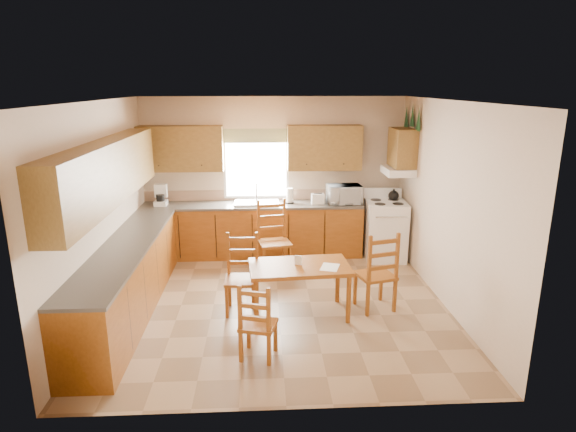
{
  "coord_description": "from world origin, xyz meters",
  "views": [
    {
      "loc": [
        -0.19,
        -6.04,
        2.9
      ],
      "look_at": [
        0.15,
        0.3,
        1.15
      ],
      "focal_mm": 30.0,
      "sensor_mm": 36.0,
      "label": 1
    }
  ],
  "objects_px": {
    "stove": "(385,231)",
    "dining_table": "(299,290)",
    "chair_far_left": "(242,275)",
    "microwave": "(344,194)",
    "chair_near_left": "(258,320)",
    "chair_near_right": "(376,270)",
    "chair_far_right": "(274,238)"
  },
  "relations": [
    {
      "from": "microwave",
      "to": "chair_far_right",
      "type": "distance_m",
      "value": 1.54
    },
    {
      "from": "chair_near_left",
      "to": "microwave",
      "type": "bearing_deg",
      "value": -98.9
    },
    {
      "from": "stove",
      "to": "chair_far_right",
      "type": "relative_size",
      "value": 0.86
    },
    {
      "from": "chair_near_left",
      "to": "chair_far_right",
      "type": "xyz_separation_m",
      "value": [
        0.24,
        2.44,
        0.13
      ]
    },
    {
      "from": "dining_table",
      "to": "chair_far_right",
      "type": "relative_size",
      "value": 1.12
    },
    {
      "from": "chair_near_left",
      "to": "chair_far_left",
      "type": "height_order",
      "value": "chair_far_left"
    },
    {
      "from": "stove",
      "to": "dining_table",
      "type": "height_order",
      "value": "stove"
    },
    {
      "from": "stove",
      "to": "dining_table",
      "type": "relative_size",
      "value": 0.77
    },
    {
      "from": "dining_table",
      "to": "chair_near_left",
      "type": "relative_size",
      "value": 1.44
    },
    {
      "from": "stove",
      "to": "chair_near_left",
      "type": "distance_m",
      "value": 3.68
    },
    {
      "from": "stove",
      "to": "microwave",
      "type": "bearing_deg",
      "value": 164.19
    },
    {
      "from": "chair_near_left",
      "to": "chair_far_left",
      "type": "bearing_deg",
      "value": -63.55
    },
    {
      "from": "stove",
      "to": "chair_far_left",
      "type": "height_order",
      "value": "chair_far_left"
    },
    {
      "from": "microwave",
      "to": "chair_near_left",
      "type": "distance_m",
      "value": 3.61
    },
    {
      "from": "dining_table",
      "to": "chair_near_right",
      "type": "xyz_separation_m",
      "value": [
        1.01,
        0.13,
        0.2
      ]
    },
    {
      "from": "stove",
      "to": "chair_far_left",
      "type": "xyz_separation_m",
      "value": [
        -2.36,
        -1.9,
        0.03
      ]
    },
    {
      "from": "chair_near_right",
      "to": "dining_table",
      "type": "bearing_deg",
      "value": -7.71
    },
    {
      "from": "microwave",
      "to": "dining_table",
      "type": "height_order",
      "value": "microwave"
    },
    {
      "from": "dining_table",
      "to": "chair_far_left",
      "type": "xyz_separation_m",
      "value": [
        -0.74,
        0.12,
        0.17
      ]
    },
    {
      "from": "chair_far_left",
      "to": "chair_far_right",
      "type": "xyz_separation_m",
      "value": [
        0.46,
        1.35,
        0.05
      ]
    },
    {
      "from": "chair_near_left",
      "to": "chair_far_right",
      "type": "bearing_deg",
      "value": -80.36
    },
    {
      "from": "stove",
      "to": "chair_far_right",
      "type": "distance_m",
      "value": 1.98
    },
    {
      "from": "chair_near_right",
      "to": "chair_far_right",
      "type": "distance_m",
      "value": 1.86
    },
    {
      "from": "stove",
      "to": "chair_far_right",
      "type": "xyz_separation_m",
      "value": [
        -1.9,
        -0.56,
        0.08
      ]
    },
    {
      "from": "microwave",
      "to": "chair_near_left",
      "type": "bearing_deg",
      "value": -119.33
    },
    {
      "from": "stove",
      "to": "chair_near_right",
      "type": "relative_size",
      "value": 0.91
    },
    {
      "from": "dining_table",
      "to": "chair_near_right",
      "type": "distance_m",
      "value": 1.04
    },
    {
      "from": "microwave",
      "to": "chair_far_left",
      "type": "height_order",
      "value": "microwave"
    },
    {
      "from": "microwave",
      "to": "stove",
      "type": "bearing_deg",
      "value": -25.0
    },
    {
      "from": "stove",
      "to": "dining_table",
      "type": "bearing_deg",
      "value": -124.7
    },
    {
      "from": "microwave",
      "to": "chair_far_left",
      "type": "bearing_deg",
      "value": -133.05
    },
    {
      "from": "stove",
      "to": "microwave",
      "type": "height_order",
      "value": "microwave"
    }
  ]
}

